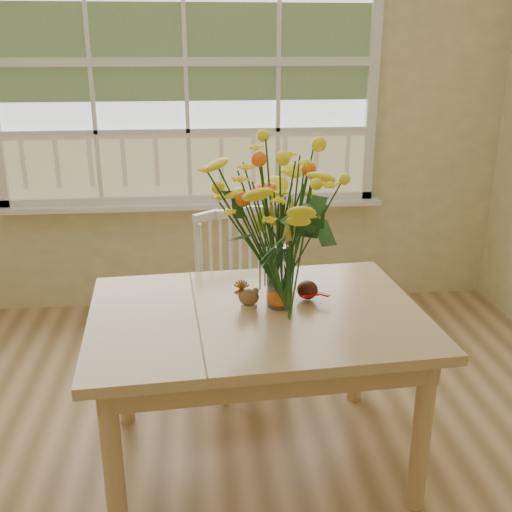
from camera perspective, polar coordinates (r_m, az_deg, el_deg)
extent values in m
cube|color=#C9B981|center=(3.75, -6.61, 14.86)|extent=(4.00, 0.02, 2.70)
cube|color=silver|center=(3.72, -6.73, 17.91)|extent=(2.20, 0.00, 1.60)
cube|color=white|center=(3.79, -6.23, 4.80)|extent=(2.42, 0.12, 0.03)
cube|color=tan|center=(2.32, 0.05, -5.75)|extent=(1.33, 0.99, 0.04)
cube|color=tan|center=(2.35, 0.05, -7.29)|extent=(1.21, 0.87, 0.10)
cylinder|color=tan|center=(2.18, -13.43, -18.92)|extent=(0.07, 0.07, 0.64)
cylinder|color=tan|center=(2.79, -12.57, -9.55)|extent=(0.07, 0.07, 0.64)
cylinder|color=tan|center=(2.34, 15.48, -15.99)|extent=(0.07, 0.07, 0.64)
cylinder|color=tan|center=(2.92, 9.60, -7.91)|extent=(0.07, 0.07, 0.64)
cube|color=white|center=(3.00, -1.15, -5.00)|extent=(0.51, 0.50, 0.05)
cube|color=white|center=(3.04, -2.41, -0.02)|extent=(0.39, 0.18, 0.45)
cylinder|color=white|center=(2.92, -2.68, -10.45)|extent=(0.03, 0.03, 0.39)
cylinder|color=white|center=(3.16, -4.81, -8.04)|extent=(0.03, 0.03, 0.39)
cylinder|color=white|center=(3.04, 2.72, -9.15)|extent=(0.03, 0.03, 0.39)
cylinder|color=white|center=(3.27, 0.26, -6.95)|extent=(0.03, 0.03, 0.39)
cylinder|color=white|center=(2.32, 2.28, -2.03)|extent=(0.10, 0.10, 0.24)
ellipsoid|color=#D05D18|center=(2.33, 2.32, -3.97)|extent=(0.11, 0.11, 0.08)
cylinder|color=#CCB78C|center=(2.35, -0.69, -4.73)|extent=(0.06, 0.06, 0.01)
ellipsoid|color=brown|center=(2.34, -0.69, -3.93)|extent=(0.09, 0.07, 0.07)
ellipsoid|color=#38160F|center=(2.41, 4.92, -3.32)|extent=(0.08, 0.08, 0.08)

